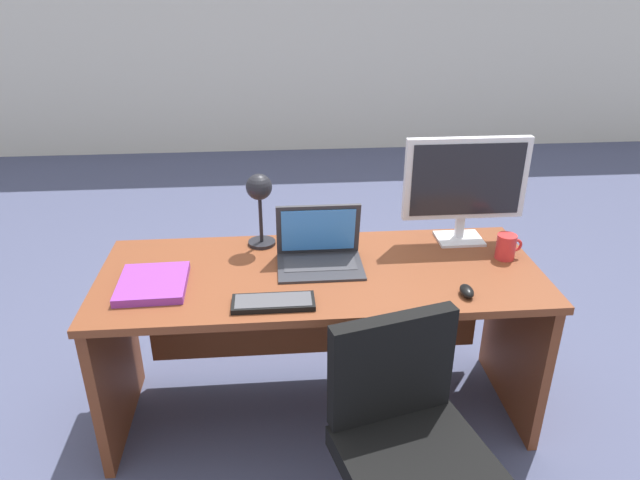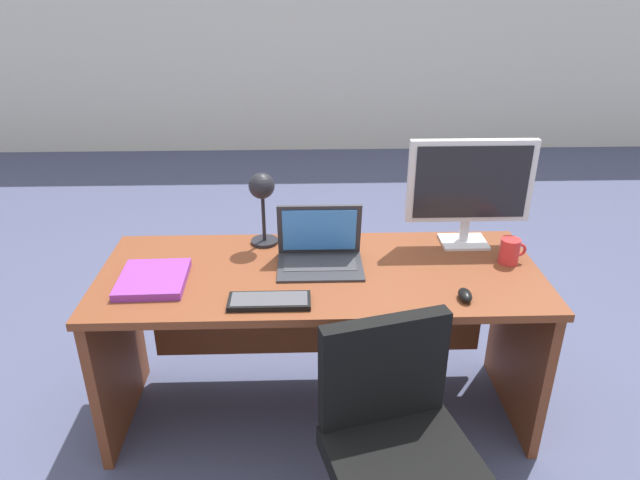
{
  "view_description": "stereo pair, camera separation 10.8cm",
  "coord_description": "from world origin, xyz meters",
  "px_view_note": "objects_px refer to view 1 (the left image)",
  "views": [
    {
      "loc": [
        -0.17,
        -2.03,
        1.85
      ],
      "look_at": [
        0.0,
        0.04,
        0.85
      ],
      "focal_mm": 32.3,
      "sensor_mm": 36.0,
      "label": 1
    },
    {
      "loc": [
        -0.07,
        -2.04,
        1.85
      ],
      "look_at": [
        0.0,
        0.04,
        0.85
      ],
      "focal_mm": 32.3,
      "sensor_mm": 36.0,
      "label": 2
    }
  ],
  "objects_px": {
    "mouse": "(467,291)",
    "coffee_mug": "(506,247)",
    "desk_lamp": "(259,196)",
    "office_chair": "(409,469)",
    "book": "(153,283)",
    "monitor": "(466,182)",
    "keyboard": "(273,302)",
    "laptop": "(319,245)",
    "desk": "(320,309)"
  },
  "relations": [
    {
      "from": "monitor",
      "to": "laptop",
      "type": "relative_size",
      "value": 1.54
    },
    {
      "from": "monitor",
      "to": "desk_lamp",
      "type": "bearing_deg",
      "value": 179.58
    },
    {
      "from": "keyboard",
      "to": "book",
      "type": "height_order",
      "value": "book"
    },
    {
      "from": "coffee_mug",
      "to": "monitor",
      "type": "bearing_deg",
      "value": 126.38
    },
    {
      "from": "coffee_mug",
      "to": "desk_lamp",
      "type": "bearing_deg",
      "value": 169.18
    },
    {
      "from": "keyboard",
      "to": "office_chair",
      "type": "xyz_separation_m",
      "value": [
        0.43,
        -0.43,
        -0.4
      ]
    },
    {
      "from": "coffee_mug",
      "to": "mouse",
      "type": "bearing_deg",
      "value": -132.1
    },
    {
      "from": "desk",
      "to": "coffee_mug",
      "type": "relative_size",
      "value": 16.14
    },
    {
      "from": "desk",
      "to": "mouse",
      "type": "distance_m",
      "value": 0.64
    },
    {
      "from": "desk",
      "to": "book",
      "type": "relative_size",
      "value": 6.13
    },
    {
      "from": "mouse",
      "to": "monitor",
      "type": "bearing_deg",
      "value": 75.99
    },
    {
      "from": "desk_lamp",
      "to": "coffee_mug",
      "type": "xyz_separation_m",
      "value": [
        1.02,
        -0.19,
        -0.18
      ]
    },
    {
      "from": "monitor",
      "to": "desk_lamp",
      "type": "xyz_separation_m",
      "value": [
        -0.88,
        0.01,
        -0.04
      ]
    },
    {
      "from": "monitor",
      "to": "office_chair",
      "type": "bearing_deg",
      "value": -114.17
    },
    {
      "from": "laptop",
      "to": "desk",
      "type": "bearing_deg",
      "value": -88.36
    },
    {
      "from": "mouse",
      "to": "coffee_mug",
      "type": "xyz_separation_m",
      "value": [
        0.26,
        0.28,
        0.03
      ]
    },
    {
      "from": "keyboard",
      "to": "laptop",
      "type": "bearing_deg",
      "value": 59.56
    },
    {
      "from": "laptop",
      "to": "coffee_mug",
      "type": "xyz_separation_m",
      "value": [
        0.78,
        -0.04,
        -0.02
      ]
    },
    {
      "from": "mouse",
      "to": "coffee_mug",
      "type": "relative_size",
      "value": 0.79
    },
    {
      "from": "monitor",
      "to": "laptop",
      "type": "distance_m",
      "value": 0.69
    },
    {
      "from": "laptop",
      "to": "mouse",
      "type": "distance_m",
      "value": 0.62
    },
    {
      "from": "desk",
      "to": "keyboard",
      "type": "height_order",
      "value": "keyboard"
    },
    {
      "from": "book",
      "to": "office_chair",
      "type": "relative_size",
      "value": 0.35
    },
    {
      "from": "desk_lamp",
      "to": "book",
      "type": "relative_size",
      "value": 1.15
    },
    {
      "from": "laptop",
      "to": "coffee_mug",
      "type": "height_order",
      "value": "laptop"
    },
    {
      "from": "laptop",
      "to": "mouse",
      "type": "xyz_separation_m",
      "value": [
        0.53,
        -0.32,
        -0.05
      ]
    },
    {
      "from": "book",
      "to": "mouse",
      "type": "bearing_deg",
      "value": -7.86
    },
    {
      "from": "desk",
      "to": "desk_lamp",
      "type": "distance_m",
      "value": 0.55
    },
    {
      "from": "monitor",
      "to": "mouse",
      "type": "bearing_deg",
      "value": -104.01
    },
    {
      "from": "desk_lamp",
      "to": "book",
      "type": "xyz_separation_m",
      "value": [
        -0.41,
        -0.32,
        -0.22
      ]
    },
    {
      "from": "office_chair",
      "to": "mouse",
      "type": "bearing_deg",
      "value": 56.37
    },
    {
      "from": "desk_lamp",
      "to": "laptop",
      "type": "bearing_deg",
      "value": -33.48
    },
    {
      "from": "monitor",
      "to": "office_chair",
      "type": "xyz_separation_m",
      "value": [
        -0.41,
        -0.91,
        -0.67
      ]
    },
    {
      "from": "coffee_mug",
      "to": "office_chair",
      "type": "distance_m",
      "value": 1.01
    },
    {
      "from": "monitor",
      "to": "desk",
      "type": "bearing_deg",
      "value": -164.27
    },
    {
      "from": "keyboard",
      "to": "book",
      "type": "relative_size",
      "value": 1.04
    },
    {
      "from": "monitor",
      "to": "coffee_mug",
      "type": "xyz_separation_m",
      "value": [
        0.14,
        -0.19,
        -0.22
      ]
    },
    {
      "from": "desk_lamp",
      "to": "office_chair",
      "type": "xyz_separation_m",
      "value": [
        0.47,
        -0.91,
        -0.63
      ]
    },
    {
      "from": "monitor",
      "to": "laptop",
      "type": "height_order",
      "value": "monitor"
    },
    {
      "from": "desk",
      "to": "mouse",
      "type": "bearing_deg",
      "value": -29.03
    },
    {
      "from": "book",
      "to": "laptop",
      "type": "bearing_deg",
      "value": 13.76
    },
    {
      "from": "desk_lamp",
      "to": "coffee_mug",
      "type": "bearing_deg",
      "value": -10.82
    },
    {
      "from": "monitor",
      "to": "desk_lamp",
      "type": "height_order",
      "value": "monitor"
    },
    {
      "from": "desk",
      "to": "office_chair",
      "type": "height_order",
      "value": "office_chair"
    },
    {
      "from": "coffee_mug",
      "to": "office_chair",
      "type": "height_order",
      "value": "coffee_mug"
    },
    {
      "from": "desk",
      "to": "mouse",
      "type": "relative_size",
      "value": 20.5
    },
    {
      "from": "laptop",
      "to": "keyboard",
      "type": "xyz_separation_m",
      "value": [
        -0.19,
        -0.33,
        -0.06
      ]
    },
    {
      "from": "keyboard",
      "to": "mouse",
      "type": "distance_m",
      "value": 0.72
    },
    {
      "from": "keyboard",
      "to": "coffee_mug",
      "type": "xyz_separation_m",
      "value": [
        0.97,
        0.29,
        0.04
      ]
    },
    {
      "from": "book",
      "to": "coffee_mug",
      "type": "relative_size",
      "value": 2.63
    }
  ]
}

